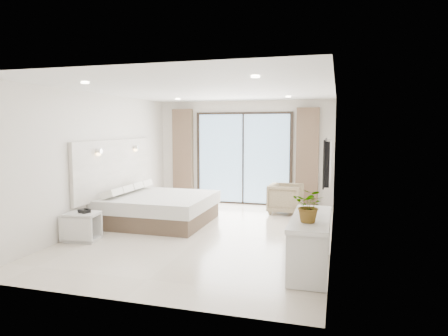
{
  "coord_description": "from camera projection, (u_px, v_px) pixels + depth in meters",
  "views": [
    {
      "loc": [
        2.38,
        -7.06,
        2.02
      ],
      "look_at": [
        0.24,
        0.4,
        1.22
      ],
      "focal_mm": 32.0,
      "sensor_mm": 36.0,
      "label": 1
    }
  ],
  "objects": [
    {
      "name": "armchair",
      "position": [
        286.0,
        197.0,
        9.36
      ],
      "size": [
        0.74,
        0.78,
        0.77
      ],
      "primitive_type": "imported",
      "rotation": [
        0.0,
        0.0,
        1.52
      ],
      "color": "#978463",
      "rests_on": "ground"
    },
    {
      "name": "phone",
      "position": [
        84.0,
        211.0,
        7.08
      ],
      "size": [
        0.22,
        0.2,
        0.06
      ],
      "primitive_type": "cube",
      "rotation": [
        0.0,
        0.0,
        -0.32
      ],
      "color": "black",
      "rests_on": "nightstand"
    },
    {
      "name": "bed",
      "position": [
        158.0,
        208.0,
        8.45
      ],
      "size": [
        2.12,
        2.02,
        0.73
      ],
      "color": "brown",
      "rests_on": "ground"
    },
    {
      "name": "nightstand",
      "position": [
        83.0,
        227.0,
        7.1
      ],
      "size": [
        0.61,
        0.53,
        0.5
      ],
      "rotation": [
        0.0,
        0.0,
        0.14
      ],
      "color": "silver",
      "rests_on": "ground"
    },
    {
      "name": "console_desk",
      "position": [
        311.0,
        231.0,
        5.61
      ],
      "size": [
        0.53,
        1.68,
        0.77
      ],
      "color": "silver",
      "rests_on": "ground"
    },
    {
      "name": "room_shell",
      "position": [
        209.0,
        148.0,
        8.25
      ],
      "size": [
        4.62,
        6.22,
        2.72
      ],
      "color": "silver",
      "rests_on": "ground"
    },
    {
      "name": "ground",
      "position": [
        206.0,
        233.0,
        7.61
      ],
      "size": [
        6.2,
        6.2,
        0.0
      ],
      "primitive_type": "plane",
      "color": "beige",
      "rests_on": "ground"
    },
    {
      "name": "plant",
      "position": [
        310.0,
        209.0,
        5.23
      ],
      "size": [
        0.51,
        0.55,
        0.35
      ],
      "primitive_type": "imported",
      "rotation": [
        0.0,
        0.0,
        -0.28
      ],
      "color": "#33662D",
      "rests_on": "console_desk"
    }
  ]
}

